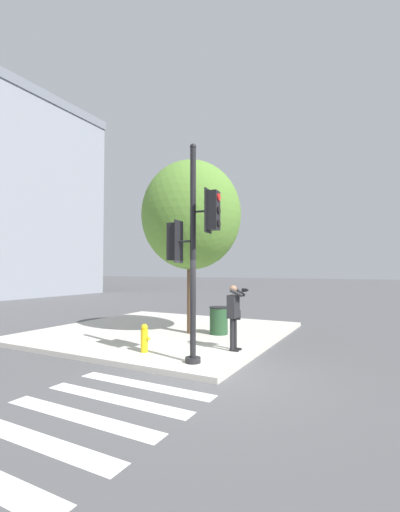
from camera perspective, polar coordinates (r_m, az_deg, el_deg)
ground_plane at (r=7.88m, az=1.06°, el=-19.13°), size 160.00×160.00×0.00m
sidewalk_corner at (r=12.54m, az=-6.19°, el=-12.44°), size 8.00×8.00×0.13m
traffic_signal_pole at (r=8.02m, az=-1.16°, el=2.35°), size 0.48×1.33×5.14m
person_photographer at (r=9.31m, az=5.69°, el=-9.15°), size 0.58×0.54×1.73m
street_tree at (r=11.79m, az=-1.46°, el=6.75°), size 3.39×3.39×5.88m
fire_hydrant at (r=9.28m, az=-9.25°, el=-13.36°), size 0.19×0.25×0.73m
trash_bin at (r=11.62m, az=3.15°, el=-10.66°), size 0.63×0.63×0.91m
building_right at (r=35.11m, az=-29.24°, el=8.34°), size 13.66×9.77×17.10m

